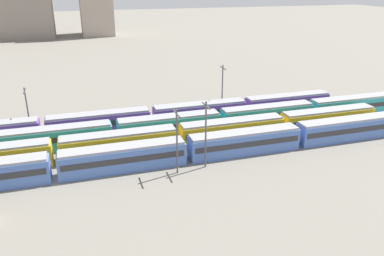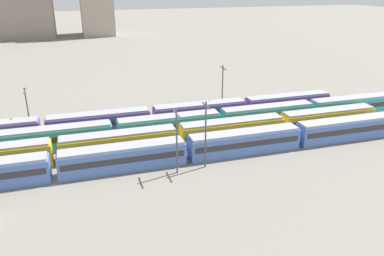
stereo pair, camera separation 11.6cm
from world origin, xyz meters
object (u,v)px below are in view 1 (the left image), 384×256
Objects in this scene: catenary_pole_0 at (206,132)px; catenary_pole_3 at (222,87)px; train_track_1 at (178,137)px; train_track_3 at (151,117)px; train_track_0 at (187,149)px; catenary_pole_2 at (177,138)px; train_track_2 at (220,120)px; catenary_pole_1 at (27,109)px.

catenary_pole_3 is at bearing 62.98° from catenary_pole_0.
train_track_1 and train_track_3 have the same top height.
train_track_0 is 5.23m from catenary_pole_2.
train_track_1 is 1.00× the size of train_track_3.
train_track_2 is 8.73× the size of catenary_pole_1.
catenary_pole_3 is (10.91, 21.40, -0.00)m from catenary_pole_0.
catenary_pole_0 is 24.02m from catenary_pole_3.
catenary_pole_3 is (3.57, 8.29, 3.67)m from train_track_2.
catenary_pole_0 reaches higher than train_track_3.
catenary_pole_0 is at bearing -119.24° from train_track_2.
catenary_pole_0 is 4.41m from catenary_pole_2.
train_track_2 is at bearing -13.60° from catenary_pole_1.
train_track_0 is 1.00× the size of train_track_1.
train_track_1 is (0.08, 5.20, 0.00)m from train_track_0.
catenary_pole_2 is at bearing -105.92° from train_track_1.
catenary_pole_0 reaches higher than catenary_pole_2.
catenary_pole_3 is (15.28, 21.90, 0.27)m from catenary_pole_2.
catenary_pole_3 is (12.88, 13.49, 3.67)m from train_track_1.
train_track_1 and train_track_2 have the same top height.
train_track_3 is 15.89m from catenary_pole_3.
train_track_3 is 19.15m from catenary_pole_0.
train_track_1 is at bearing 89.17° from train_track_0.
train_track_1 is 7.43× the size of catenary_pole_3.
catenary_pole_0 is (1.97, -7.91, 3.67)m from train_track_1.
train_track_2 is (9.31, 5.20, 0.00)m from train_track_1.
train_track_1 is at bearing 103.96° from catenary_pole_0.
catenary_pole_1 is (-23.36, 18.32, 2.90)m from train_track_0.
catenary_pole_0 reaches higher than catenary_pole_3.
train_track_0 is at bearing -132.05° from train_track_2.
catenary_pole_0 is at bearing -39.62° from catenary_pole_1.
train_track_0 is at bearing -90.83° from train_track_1.
catenary_pole_0 is 32.99m from catenary_pole_1.
train_track_3 is 8.73× the size of catenary_pole_1.
catenary_pole_1 reaches higher than train_track_1.
catenary_pole_2 is (-2.40, -8.42, 3.40)m from train_track_1.
train_track_2 is at bearing 29.20° from train_track_1.
catenary_pole_2 reaches higher than train_track_0.
train_track_3 is at bearing 103.02° from catenary_pole_0.
train_track_0 is 29.83m from catenary_pole_1.
catenary_pole_0 is (-7.34, -13.11, 3.67)m from train_track_2.
catenary_pole_1 reaches higher than train_track_3.
catenary_pole_2 reaches higher than catenary_pole_1.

